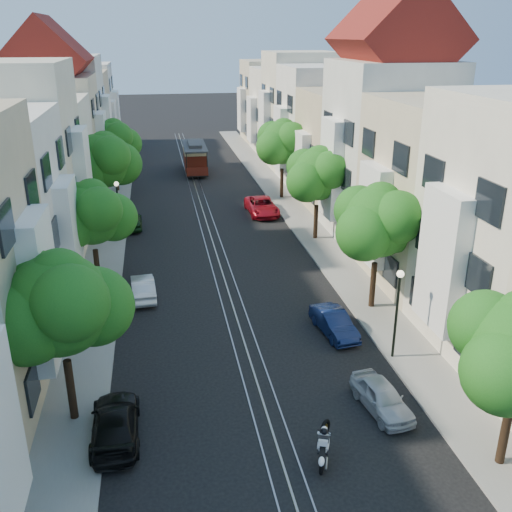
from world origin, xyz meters
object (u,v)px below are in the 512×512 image
lamp_east (398,301)px  lamp_west (118,202)px  parked_car_e_far (262,206)px  tree_e_c (319,176)px  sportbike_rider (323,444)px  tree_w_b (93,215)px  parked_car_e_near (382,397)px  parked_car_w_mid (143,288)px  parked_car_w_far (132,220)px  tree_e_d (283,143)px  tree_w_d (114,141)px  parked_car_w_near (115,423)px  tree_w_a (61,307)px  cable_car (195,156)px  tree_w_c (105,161)px  parked_car_e_mid (334,323)px  tree_e_b (379,223)px

lamp_east → lamp_west: bearing=125.0°
lamp_east → parked_car_e_far: bearing=94.3°
tree_e_c → sportbike_rider: bearing=-105.1°
lamp_east → sportbike_rider: lamp_east is taller
tree_w_b → parked_car_e_near: bearing=-49.3°
parked_car_w_mid → parked_car_w_far: (-0.89, 12.38, 0.03)m
lamp_west → tree_e_d: bearing=33.5°
lamp_west → sportbike_rider: lamp_west is taller
tree_w_d → parked_car_w_far: bearing=-82.1°
lamp_east → parked_car_w_near: 12.55m
lamp_west → parked_car_e_far: size_ratio=0.87×
tree_e_c → tree_w_d: 21.53m
tree_w_a → tree_w_b: bearing=90.0°
tree_w_b → tree_e_c: bearing=22.6°
tree_w_d → cable_car: (7.64, 6.82, -2.91)m
tree_e_c → parked_car_e_far: size_ratio=1.37×
tree_w_c → parked_car_e_mid: bearing=-57.8°
tree_w_b → tree_e_b: bearing=-19.1°
sportbike_rider → parked_car_e_mid: size_ratio=0.51×
tree_w_b → parked_car_w_mid: size_ratio=1.77×
tree_e_c → parked_car_w_mid: size_ratio=1.84×
lamp_east → sportbike_rider: (-4.92, -5.78, -2.14)m
tree_w_c → parked_car_w_near: (1.54, -24.27, -4.46)m
tree_w_b → lamp_west: tree_w_b is taller
tree_w_c → parked_car_e_near: tree_w_c is taller
tree_e_b → tree_w_a: (-14.40, -7.00, 0.00)m
lamp_east → parked_car_w_near: lamp_east is taller
tree_w_a → parked_car_w_far: 23.26m
parked_car_e_far → parked_car_w_mid: 16.97m
tree_e_b → cable_car: (-6.76, 33.82, -3.05)m
tree_w_b → parked_car_w_far: size_ratio=1.74×
tree_e_d → parked_car_w_mid: (-11.97, -18.54, -4.28)m
tree_e_c → parked_car_e_far: tree_e_c is taller
tree_e_d → tree_w_d: bearing=160.9°
tree_w_c → parked_car_e_far: (11.74, 1.64, -4.41)m
tree_e_d → parked_car_w_far: tree_e_d is taller
tree_w_d → parked_car_e_mid: bearing=-68.5°
parked_car_w_far → tree_e_c: bearing=157.8°
tree_e_d → tree_w_a: 32.38m
tree_e_d → tree_w_b: tree_e_d is taller
tree_e_d → parked_car_w_near: (-12.86, -30.27, -4.26)m
parked_car_e_near → tree_w_b: bearing=122.7°
lamp_west → cable_car: lamp_west is taller
parked_car_e_mid → parked_car_w_far: bearing=111.2°
lamp_west → parked_car_w_mid: (1.59, -9.57, -2.26)m
lamp_west → parked_car_e_near: bearing=-63.5°
tree_w_b → parked_car_e_far: tree_w_b is taller
tree_w_b → parked_car_w_mid: bearing=-32.3°
tree_e_d → parked_car_e_mid: bearing=-96.7°
cable_car → parked_car_w_mid: bearing=-98.9°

